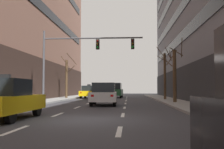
% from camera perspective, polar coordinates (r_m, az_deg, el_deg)
% --- Properties ---
extents(ground_plane, '(120.00, 120.00, 0.00)m').
position_cam_1_polar(ground_plane, '(11.37, -6.07, -9.43)').
color(ground_plane, '#38383D').
extents(lane_stripe_l1_s3, '(0.16, 2.00, 0.01)m').
position_cam_1_polar(lane_stripe_l1_s3, '(8.94, -19.74, -11.01)').
color(lane_stripe_l1_s3, silver).
rests_on(lane_stripe_l1_s3, ground).
extents(lane_stripe_l1_s4, '(0.16, 2.00, 0.01)m').
position_cam_1_polar(lane_stripe_l1_s4, '(13.65, -11.33, -8.28)').
color(lane_stripe_l1_s4, silver).
rests_on(lane_stripe_l1_s4, ground).
extents(lane_stripe_l1_s5, '(0.16, 2.00, 0.01)m').
position_cam_1_polar(lane_stripe_l1_s5, '(18.52, -7.33, -6.91)').
color(lane_stripe_l1_s5, silver).
rests_on(lane_stripe_l1_s5, ground).
extents(lane_stripe_l1_s6, '(0.16, 2.00, 0.01)m').
position_cam_1_polar(lane_stripe_l1_s6, '(23.44, -5.01, -6.09)').
color(lane_stripe_l1_s6, silver).
rests_on(lane_stripe_l1_s6, ground).
extents(lane_stripe_l1_s7, '(0.16, 2.00, 0.01)m').
position_cam_1_polar(lane_stripe_l1_s7, '(28.38, -3.50, -5.55)').
color(lane_stripe_l1_s7, silver).
rests_on(lane_stripe_l1_s7, ground).
extents(lane_stripe_l1_s8, '(0.16, 2.00, 0.01)m').
position_cam_1_polar(lane_stripe_l1_s8, '(33.35, -2.44, -5.17)').
color(lane_stripe_l1_s8, silver).
rests_on(lane_stripe_l1_s8, ground).
extents(lane_stripe_l1_s9, '(0.16, 2.00, 0.01)m').
position_cam_1_polar(lane_stripe_l1_s9, '(38.32, -1.66, -4.89)').
color(lane_stripe_l1_s9, silver).
rests_on(lane_stripe_l1_s9, ground).
extents(lane_stripe_l1_s10, '(0.16, 2.00, 0.01)m').
position_cam_1_polar(lane_stripe_l1_s10, '(43.30, -1.06, -4.67)').
color(lane_stripe_l1_s10, silver).
rests_on(lane_stripe_l1_s10, ground).
extents(lane_stripe_l2_s3, '(0.16, 2.00, 0.01)m').
position_cam_1_polar(lane_stripe_l2_s3, '(8.25, 1.55, -11.88)').
color(lane_stripe_l2_s3, silver).
rests_on(lane_stripe_l2_s3, ground).
extents(lane_stripe_l2_s4, '(0.16, 2.00, 0.01)m').
position_cam_1_polar(lane_stripe_l2_s4, '(13.21, 2.32, -8.52)').
color(lane_stripe_l2_s4, silver).
rests_on(lane_stripe_l2_s4, ground).
extents(lane_stripe_l2_s5, '(0.16, 2.00, 0.01)m').
position_cam_1_polar(lane_stripe_l2_s5, '(18.19, 2.66, -7.00)').
color(lane_stripe_l2_s5, silver).
rests_on(lane_stripe_l2_s5, ground).
extents(lane_stripe_l2_s6, '(0.16, 2.00, 0.01)m').
position_cam_1_polar(lane_stripe_l2_s6, '(23.18, 2.86, -6.13)').
color(lane_stripe_l2_s6, silver).
rests_on(lane_stripe_l2_s6, ground).
extents(lane_stripe_l2_s7, '(0.16, 2.00, 0.01)m').
position_cam_1_polar(lane_stripe_l2_s7, '(28.17, 2.98, -5.57)').
color(lane_stripe_l2_s7, silver).
rests_on(lane_stripe_l2_s7, ground).
extents(lane_stripe_l2_s8, '(0.16, 2.00, 0.01)m').
position_cam_1_polar(lane_stripe_l2_s8, '(33.17, 3.07, -5.18)').
color(lane_stripe_l2_s8, silver).
rests_on(lane_stripe_l2_s8, ground).
extents(lane_stripe_l2_s9, '(0.16, 2.00, 0.01)m').
position_cam_1_polar(lane_stripe_l2_s9, '(38.16, 3.13, -4.89)').
color(lane_stripe_l2_s9, silver).
rests_on(lane_stripe_l2_s9, ground).
extents(lane_stripe_l2_s10, '(0.16, 2.00, 0.01)m').
position_cam_1_polar(lane_stripe_l2_s10, '(43.16, 3.18, -4.67)').
color(lane_stripe_l2_s10, silver).
rests_on(lane_stripe_l2_s10, ground).
extents(taxi_driving_0, '(1.94, 4.51, 1.86)m').
position_cam_1_polar(taxi_driving_0, '(12.07, -21.50, -4.91)').
color(taxi_driving_0, black).
rests_on(taxi_driving_0, ground).
extents(car_driving_1, '(1.97, 4.31, 2.05)m').
position_cam_1_polar(car_driving_1, '(37.69, 0.80, -3.38)').
color(car_driving_1, black).
rests_on(car_driving_1, ground).
extents(car_driving_2, '(2.08, 4.64, 1.71)m').
position_cam_1_polar(car_driving_2, '(20.66, -1.72, -4.19)').
color(car_driving_2, black).
rests_on(car_driving_2, ground).
extents(taxi_driving_3, '(2.01, 4.47, 1.83)m').
position_cam_1_polar(taxi_driving_3, '(35.68, -4.86, -3.72)').
color(taxi_driving_3, black).
rests_on(taxi_driving_3, ground).
extents(traffic_signal_0, '(8.31, 0.35, 5.97)m').
position_cam_1_polar(traffic_signal_0, '(22.53, -7.06, 4.73)').
color(traffic_signal_0, '#4C4C51').
rests_on(traffic_signal_0, sidewalk_left).
extents(street_tree_0, '(1.82, 2.24, 5.42)m').
position_cam_1_polar(street_tree_0, '(33.77, -9.56, -0.70)').
color(street_tree_0, '#4C3823').
rests_on(street_tree_0, sidewalk_left).
extents(street_tree_1, '(1.81, 1.73, 5.39)m').
position_cam_1_polar(street_tree_1, '(23.66, 13.08, 0.06)').
color(street_tree_1, '#4C3823').
rests_on(street_tree_1, sidewalk_right).
extents(street_tree_3, '(1.70, 1.33, 5.69)m').
position_cam_1_polar(street_tree_3, '(29.78, 11.12, 0.02)').
color(street_tree_3, '#4C3823').
rests_on(street_tree_3, sidewalk_right).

